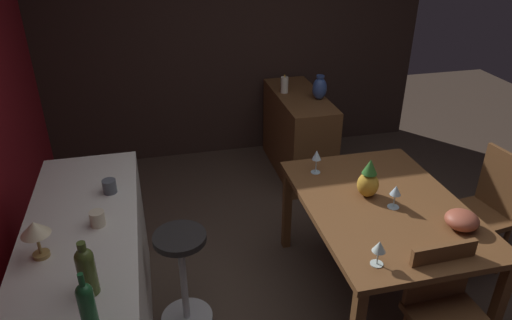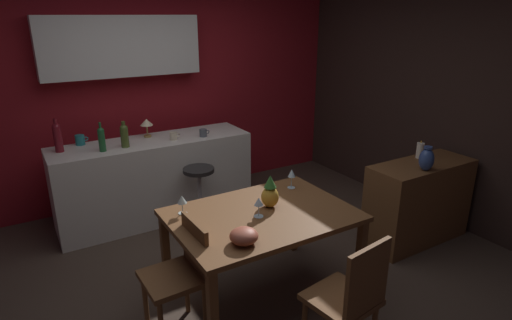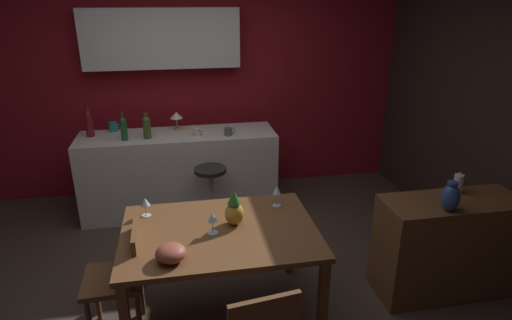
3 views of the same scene
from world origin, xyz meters
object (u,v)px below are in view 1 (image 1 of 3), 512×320
Objects in this scene: wine_glass_center at (317,156)px; pineapple_centerpiece at (368,180)px; wine_bottle_green at (87,306)px; dining_table at (382,214)px; wine_glass_right at (379,247)px; cup_cream at (97,218)px; chair_near_window at (446,312)px; counter_lamp at (35,231)px; fruit_bowl at (462,220)px; pillar_candle_tall at (284,85)px; sideboard_cabinet at (298,134)px; vase_ceramic_blue at (320,88)px; wine_bottle_olive at (86,269)px; wine_glass_left at (396,191)px; cup_slate at (110,186)px; bar_stool at (183,277)px; chair_by_doorway at (485,208)px.

pineapple_centerpiece reaches higher than wine_glass_center.
dining_table is at bearing -64.89° from wine_bottle_green.
cup_cream reaches higher than wine_glass_right.
chair_near_window is 1.83m from wine_bottle_green.
fruit_bowl is at bearing -91.89° from counter_lamp.
pillar_candle_tall is at bearing -40.64° from counter_lamp.
fruit_bowl is 2.05m from cup_cream.
sideboard_cabinet is 2.20m from fruit_bowl.
wine_bottle_olive is at bearing 139.87° from vase_ceramic_blue.
sideboard_cabinet is at bearing 0.49° from chair_near_window.
sideboard_cabinet is at bearing 0.27° from wine_glass_left.
fruit_bowl is at bearing -107.05° from cup_slate.
dining_table is 1.69m from vase_ceramic_blue.
vase_ceramic_blue reaches higher than bar_stool.
wine_glass_left is at bearing 1.10° from chair_near_window.
cup_slate is 0.64× the size of pillar_candle_tall.
fruit_bowl is 2.01m from vase_ceramic_blue.
sideboard_cabinet is 5.69× the size of fruit_bowl.
sideboard_cabinet is at bearing 42.45° from vase_ceramic_blue.
wine_glass_center is (-1.33, 0.31, 0.46)m from sideboard_cabinet.
wine_bottle_green is 3.08m from vase_ceramic_blue.
sideboard_cabinet is at bearing -36.18° from wine_bottle_olive.
wine_glass_right is at bearing 175.13° from pillar_candle_tall.
vase_ceramic_blue is (1.92, -2.13, -0.12)m from counter_lamp.
wine_bottle_green is at bearing 142.88° from vase_ceramic_blue.
cup_slate is (0.84, -0.05, -0.09)m from wine_bottle_olive.
wine_glass_left reaches higher than sideboard_cabinet.
wine_glass_center is 1.53m from cup_cream.
cup_slate is (-0.21, 1.38, 0.07)m from wine_glass_center.
wine_glass_left is 1.37× the size of cup_cream.
wine_glass_center reaches higher than sideboard_cabinet.
bar_stool is (0.73, 1.34, -0.11)m from chair_near_window.
wine_bottle_green is 2.56× the size of cup_cream.
sideboard_cabinet is at bearing -47.59° from cup_slate.
wine_glass_left is 1.75m from cup_cream.
wine_bottle_olive is at bearing 143.82° from sideboard_cabinet.
vase_ceramic_blue is at bearing -52.70° from cup_slate.
pillar_candle_tall reaches higher than cup_slate.
counter_lamp is at bearing 113.97° from bar_stool.
bar_stool is 0.72m from cup_slate.
counter_lamp reaches higher than cup_cream.
sideboard_cabinet is 2.95m from counter_lamp.
wine_glass_center is 1.78m from wine_bottle_olive.
sideboard_cabinet is 1.92m from wine_glass_left.
chair_by_doorway reaches higher than bar_stool.
dining_table is 7.93× the size of wine_glass_center.
wine_glass_center is 1.39m from cup_slate.
cup_slate is at bearing 57.92° from bar_stool.
dining_table is 0.90m from chair_by_doorway.
bar_stool is at bearing -25.80° from wine_bottle_green.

